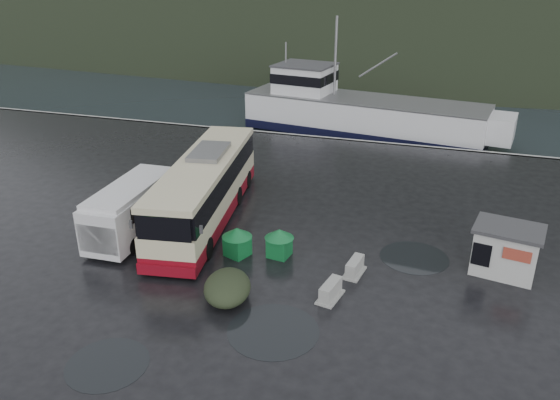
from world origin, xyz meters
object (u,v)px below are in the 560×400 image
(waste_bin_left, at_px, (238,255))
(dome_tent, at_px, (228,298))
(jersey_barrier_b, at_px, (354,274))
(white_van, at_px, (135,233))
(fishing_trawler, at_px, (363,119))
(jersey_barrier_a, at_px, (330,298))
(waste_bin_right, at_px, (279,256))
(ticket_kiosk, at_px, (502,272))
(coach_bus, at_px, (207,218))

(waste_bin_left, xyz_separation_m, dome_tent, (0.97, -3.61, 0.00))
(waste_bin_left, xyz_separation_m, jersey_barrier_b, (5.74, -0.04, 0.00))
(white_van, xyz_separation_m, fishing_trawler, (7.74, 26.22, 0.00))
(jersey_barrier_a, xyz_separation_m, jersey_barrier_b, (0.63, 2.25, 0.00))
(waste_bin_right, relative_size, dome_tent, 0.51)
(white_van, xyz_separation_m, jersey_barrier_b, (11.73, -0.59, 0.00))
(waste_bin_right, relative_size, jersey_barrier_b, 0.97)
(waste_bin_right, relative_size, jersey_barrier_a, 0.94)
(waste_bin_left, height_order, ticket_kiosk, ticket_kiosk)
(white_van, distance_m, jersey_barrier_a, 11.46)
(fishing_trawler, bearing_deg, coach_bus, -92.99)
(jersey_barrier_a, xyz_separation_m, fishing_trawler, (-3.37, 29.07, 0.00))
(waste_bin_right, xyz_separation_m, fishing_trawler, (-0.21, 26.23, 0.00))
(waste_bin_left, height_order, fishing_trawler, fishing_trawler)
(coach_bus, xyz_separation_m, fishing_trawler, (4.88, 23.42, 0.00))
(white_van, height_order, dome_tent, white_van)
(jersey_barrier_b, relative_size, fishing_trawler, 0.06)
(white_van, distance_m, waste_bin_left, 6.02)
(waste_bin_right, bearing_deg, jersey_barrier_a, -41.93)
(dome_tent, height_order, jersey_barrier_a, dome_tent)
(coach_bus, xyz_separation_m, jersey_barrier_b, (8.87, -3.39, 0.00))
(dome_tent, height_order, ticket_kiosk, ticket_kiosk)
(fishing_trawler, bearing_deg, jersey_barrier_b, -72.75)
(waste_bin_left, bearing_deg, coach_bus, 133.06)
(white_van, relative_size, jersey_barrier_a, 4.38)
(waste_bin_right, height_order, fishing_trawler, fishing_trawler)
(fishing_trawler, bearing_deg, jersey_barrier_a, -74.61)
(coach_bus, relative_size, fishing_trawler, 0.51)
(dome_tent, bearing_deg, jersey_barrier_b, 36.89)
(jersey_barrier_a, relative_size, fishing_trawler, 0.06)
(fishing_trawler, bearing_deg, white_van, -97.66)
(coach_bus, height_order, jersey_barrier_b, coach_bus)
(jersey_barrier_a, bearing_deg, ticket_kiosk, 32.04)
(white_van, height_order, waste_bin_right, white_van)
(ticket_kiosk, bearing_deg, fishing_trawler, 124.00)
(jersey_barrier_a, bearing_deg, waste_bin_right, 138.07)
(jersey_barrier_b, bearing_deg, coach_bus, 159.07)
(waste_bin_left, xyz_separation_m, jersey_barrier_a, (5.11, -2.29, 0.00))
(coach_bus, bearing_deg, dome_tent, -67.96)
(white_van, relative_size, fishing_trawler, 0.26)
(jersey_barrier_b, height_order, fishing_trawler, fishing_trawler)
(dome_tent, relative_size, jersey_barrier_b, 1.89)
(dome_tent, xyz_separation_m, jersey_barrier_b, (4.77, 3.58, 0.00))
(coach_bus, distance_m, jersey_barrier_a, 10.00)
(white_van, bearing_deg, jersey_barrier_b, -4.60)
(jersey_barrier_a, relative_size, jersey_barrier_b, 1.03)
(white_van, xyz_separation_m, dome_tent, (6.96, -4.17, 0.00))
(dome_tent, bearing_deg, coach_bus, 120.48)
(coach_bus, bearing_deg, ticket_kiosk, -12.96)
(coach_bus, distance_m, waste_bin_right, 5.82)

